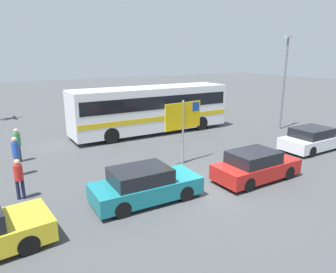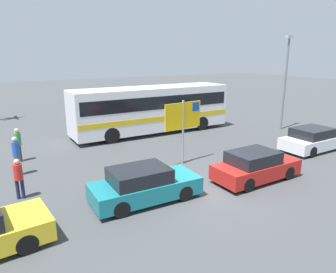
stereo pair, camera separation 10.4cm
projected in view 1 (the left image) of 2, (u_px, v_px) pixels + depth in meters
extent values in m
plane|color=#424447|center=(208.00, 186.00, 12.94)|extent=(120.00, 120.00, 0.00)
cube|color=white|center=(151.00, 108.00, 21.37)|extent=(11.07, 2.65, 2.90)
cube|color=black|center=(151.00, 100.00, 21.23)|extent=(10.63, 2.68, 0.84)
cube|color=gold|center=(151.00, 115.00, 21.50)|extent=(10.96, 2.68, 0.32)
cylinder|color=black|center=(183.00, 118.00, 24.39)|extent=(1.00, 0.28, 1.00)
cylinder|color=black|center=(201.00, 123.00, 22.40)|extent=(1.00, 0.28, 1.00)
cylinder|color=black|center=(98.00, 128.00, 20.98)|extent=(1.00, 0.28, 1.00)
cylinder|color=black|center=(111.00, 136.00, 18.99)|extent=(1.00, 0.28, 1.00)
cylinder|color=gray|center=(183.00, 133.00, 15.23)|extent=(0.11, 0.11, 3.20)
cube|color=yellow|center=(183.00, 116.00, 15.01)|extent=(2.19, 0.34, 1.30)
cube|color=#1447A8|center=(195.00, 106.00, 15.39)|extent=(0.45, 0.12, 0.44)
cylinder|color=black|center=(17.00, 220.00, 9.71)|extent=(0.61, 0.21, 0.60)
cylinder|color=black|center=(29.00, 245.00, 8.45)|extent=(0.61, 0.21, 0.60)
cube|color=silver|center=(313.00, 141.00, 17.77)|extent=(4.11, 1.79, 0.64)
cube|color=black|center=(312.00, 132.00, 17.49)|extent=(2.15, 1.64, 0.52)
cylinder|color=black|center=(314.00, 138.00, 19.12)|extent=(0.60, 0.17, 0.60)
cylinder|color=black|center=(287.00, 144.00, 17.84)|extent=(0.60, 0.17, 0.60)
cylinder|color=black|center=(312.00, 152.00, 16.51)|extent=(0.60, 0.17, 0.60)
cube|color=#19757F|center=(146.00, 188.00, 11.56)|extent=(4.11, 1.78, 0.64)
cube|color=black|center=(140.00, 175.00, 11.30)|extent=(2.15, 1.60, 0.52)
cylinder|color=black|center=(166.00, 179.00, 12.86)|extent=(0.60, 0.17, 0.60)
cylinder|color=black|center=(186.00, 193.00, 11.57)|extent=(0.60, 0.17, 0.60)
cylinder|color=black|center=(107.00, 192.00, 11.66)|extent=(0.60, 0.17, 0.60)
cylinder|color=black|center=(123.00, 210.00, 10.36)|extent=(0.60, 0.17, 0.60)
cube|color=red|center=(256.00, 169.00, 13.52)|extent=(3.97, 1.70, 0.64)
cube|color=black|center=(253.00, 157.00, 13.25)|extent=(2.07, 1.55, 0.52)
cylinder|color=black|center=(262.00, 163.00, 14.81)|extent=(0.60, 0.17, 0.60)
cylinder|color=black|center=(289.00, 173.00, 13.57)|extent=(0.60, 0.17, 0.60)
cylinder|color=black|center=(223.00, 173.00, 13.57)|extent=(0.60, 0.17, 0.60)
cylinder|color=black|center=(249.00, 185.00, 12.33)|extent=(0.60, 0.17, 0.60)
cylinder|color=#1E2347|center=(23.00, 189.00, 11.72)|extent=(0.13, 0.13, 0.77)
cylinder|color=#1E2347|center=(18.00, 190.00, 11.67)|extent=(0.13, 0.13, 0.77)
cylinder|color=red|center=(18.00, 172.00, 11.52)|extent=(0.32, 0.32, 0.61)
sphere|color=tan|center=(17.00, 162.00, 11.41)|extent=(0.21, 0.21, 0.21)
cylinder|color=#2D2D33|center=(18.00, 153.00, 15.84)|extent=(0.13, 0.13, 0.85)
cylinder|color=#2D2D33|center=(20.00, 154.00, 15.74)|extent=(0.13, 0.13, 0.85)
cylinder|color=#338E4C|center=(17.00, 139.00, 15.60)|extent=(0.32, 0.32, 0.67)
sphere|color=tan|center=(16.00, 131.00, 15.48)|extent=(0.23, 0.23, 0.23)
cylinder|color=#706656|center=(19.00, 166.00, 14.05)|extent=(0.13, 0.13, 0.88)
cylinder|color=#706656|center=(17.00, 167.00, 13.88)|extent=(0.13, 0.13, 0.88)
cylinder|color=#2851B2|center=(16.00, 150.00, 13.76)|extent=(0.32, 0.32, 0.69)
sphere|color=tan|center=(14.00, 140.00, 13.64)|extent=(0.24, 0.24, 0.24)
cylinder|color=slate|center=(284.00, 85.00, 22.08)|extent=(0.14, 0.14, 6.40)
cube|color=#B2B2B7|center=(288.00, 37.00, 21.23)|extent=(0.56, 0.20, 0.16)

